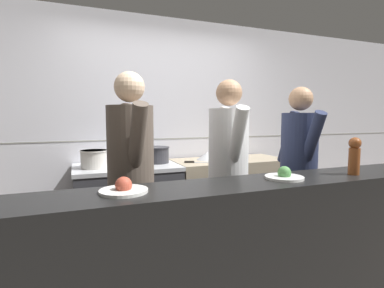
# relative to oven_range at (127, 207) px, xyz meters

# --- Properties ---
(wall_back_tiled) EXTENTS (8.00, 0.06, 2.60)m
(wall_back_tiled) POSITION_rel_oven_range_xyz_m (0.54, 0.40, 0.84)
(wall_back_tiled) COLOR silver
(wall_back_tiled) RESTS_ON ground_plane
(oven_range) EXTENTS (1.07, 0.71, 0.91)m
(oven_range) POSITION_rel_oven_range_xyz_m (0.00, 0.00, 0.00)
(oven_range) COLOR #38383D
(oven_range) RESTS_ON ground_plane
(prep_counter) EXTENTS (1.35, 0.65, 0.91)m
(prep_counter) POSITION_rel_oven_range_xyz_m (1.23, -0.00, -0.00)
(prep_counter) COLOR gray
(prep_counter) RESTS_ON ground_plane
(pass_counter) EXTENTS (3.24, 0.45, 0.99)m
(pass_counter) POSITION_rel_oven_range_xyz_m (0.69, -1.49, 0.04)
(pass_counter) COLOR black
(pass_counter) RESTS_ON ground_plane
(stock_pot) EXTENTS (0.27, 0.27, 0.18)m
(stock_pot) POSITION_rel_oven_range_xyz_m (-0.32, -0.05, 0.55)
(stock_pot) COLOR beige
(stock_pot) RESTS_ON oven_range
(sauce_pot) EXTENTS (0.24, 0.24, 0.15)m
(sauce_pot) POSITION_rel_oven_range_xyz_m (0.01, 0.01, 0.53)
(sauce_pot) COLOR #B7BABF
(sauce_pot) RESTS_ON oven_range
(braising_pot) EXTENTS (0.29, 0.29, 0.18)m
(braising_pot) POSITION_rel_oven_range_xyz_m (0.34, 0.05, 0.55)
(braising_pot) COLOR #2D2D33
(braising_pot) RESTS_ON oven_range
(mixing_bowl_steel) EXTENTS (0.26, 0.26, 0.09)m
(mixing_bowl_steel) POSITION_rel_oven_range_xyz_m (0.96, 0.07, 0.50)
(mixing_bowl_steel) COLOR #B7BABF
(mixing_bowl_steel) RESTS_ON prep_counter
(chefs_knife) EXTENTS (0.38, 0.14, 0.02)m
(chefs_knife) POSITION_rel_oven_range_xyz_m (0.78, -0.10, 0.46)
(chefs_knife) COLOR #B7BABF
(chefs_knife) RESTS_ON prep_counter
(plated_dish_main) EXTENTS (0.27, 0.27, 0.10)m
(plated_dish_main) POSITION_rel_oven_range_xyz_m (-0.25, -1.46, 0.56)
(plated_dish_main) COLOR white
(plated_dish_main) RESTS_ON pass_counter
(plated_dish_appetiser) EXTENTS (0.26, 0.26, 0.09)m
(plated_dish_appetiser) POSITION_rel_oven_range_xyz_m (0.85, -1.48, 0.56)
(plated_dish_appetiser) COLOR white
(plated_dish_appetiser) RESTS_ON pass_counter
(pepper_mill) EXTENTS (0.09, 0.09, 0.28)m
(pepper_mill) POSITION_rel_oven_range_xyz_m (1.42, -1.55, 0.68)
(pepper_mill) COLOR brown
(pepper_mill) RESTS_ON pass_counter
(chef_head_cook) EXTENTS (0.38, 0.77, 1.76)m
(chef_head_cook) POSITION_rel_oven_range_xyz_m (-0.10, -0.83, 0.53)
(chef_head_cook) COLOR black
(chef_head_cook) RESTS_ON ground_plane
(chef_sous) EXTENTS (0.41, 0.76, 1.74)m
(chef_sous) POSITION_rel_oven_range_xyz_m (0.78, -0.80, 0.51)
(chef_sous) COLOR black
(chef_sous) RESTS_ON ground_plane
(chef_line) EXTENTS (0.40, 0.75, 1.70)m
(chef_line) POSITION_rel_oven_range_xyz_m (1.52, -0.85, 0.49)
(chef_line) COLOR black
(chef_line) RESTS_ON ground_plane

